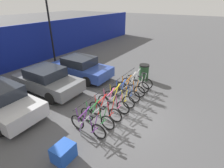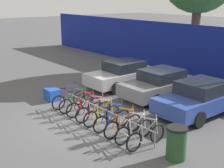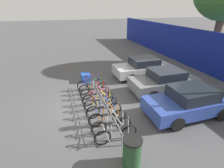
{
  "view_description": "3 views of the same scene",
  "coord_description": "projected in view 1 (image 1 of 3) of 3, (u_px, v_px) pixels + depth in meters",
  "views": [
    {
      "loc": [
        -5.77,
        -3.08,
        4.74
      ],
      "look_at": [
        0.61,
        0.9,
        1.08
      ],
      "focal_mm": 28.0,
      "sensor_mm": 36.0,
      "label": 1
    },
    {
      "loc": [
        9.57,
        -6.09,
        4.74
      ],
      "look_at": [
        0.16,
        1.42,
        1.33
      ],
      "focal_mm": 50.0,
      "sensor_mm": 36.0,
      "label": 2
    },
    {
      "loc": [
        7.96,
        -1.19,
        4.8
      ],
      "look_at": [
        -0.26,
        1.41,
        0.9
      ],
      "focal_mm": 28.0,
      "sensor_mm": 36.0,
      "label": 3
    }
  ],
  "objects": [
    {
      "name": "bicycle_pink",
      "position": [
        113.0,
        103.0,
        8.12
      ],
      "size": [
        0.68,
        1.71,
        1.05
      ],
      "rotation": [
        0.0,
        0.0,
        -0.05
      ],
      "color": "black",
      "rests_on": "ground"
    },
    {
      "name": "bicycle_silver",
      "position": [
        139.0,
        81.0,
        10.36
      ],
      "size": [
        0.68,
        1.71,
        1.05
      ],
      "rotation": [
        0.0,
        0.0,
        0.02
      ],
      "color": "black",
      "rests_on": "ground"
    },
    {
      "name": "bicycle_green",
      "position": [
        97.0,
        118.0,
        7.15
      ],
      "size": [
        0.68,
        1.71,
        1.05
      ],
      "rotation": [
        0.0,
        0.0,
        -0.01
      ],
      "color": "black",
      "rests_on": "ground"
    },
    {
      "name": "bicycle_white",
      "position": [
        135.0,
        84.0,
        9.92
      ],
      "size": [
        0.68,
        1.71,
        1.05
      ],
      "rotation": [
        0.0,
        0.0,
        0.06
      ],
      "color": "black",
      "rests_on": "ground"
    },
    {
      "name": "bicycle_yellow",
      "position": [
        119.0,
        98.0,
        8.53
      ],
      "size": [
        0.68,
        1.71,
        1.05
      ],
      "rotation": [
        0.0,
        0.0,
        -0.04
      ],
      "color": "black",
      "rests_on": "ground"
    },
    {
      "name": "bicycle_orange",
      "position": [
        130.0,
        88.0,
        9.49
      ],
      "size": [
        0.68,
        1.71,
        1.05
      ],
      "rotation": [
        0.0,
        0.0,
        0.07
      ],
      "color": "black",
      "rests_on": "ground"
    },
    {
      "name": "car_grey",
      "position": [
        47.0,
        80.0,
        9.71
      ],
      "size": [
        1.91,
        3.98,
        1.4
      ],
      "color": "slate",
      "rests_on": "ground"
    },
    {
      "name": "bicycle_purple",
      "position": [
        88.0,
        126.0,
        6.7
      ],
      "size": [
        0.68,
        1.71,
        1.05
      ],
      "rotation": [
        0.0,
        0.0,
        -0.0
      ],
      "color": "black",
      "rests_on": "ground"
    },
    {
      "name": "car_blue",
      "position": [
        81.0,
        68.0,
        11.49
      ],
      "size": [
        1.91,
        4.09,
        1.4
      ],
      "color": "#2D479E",
      "rests_on": "ground"
    },
    {
      "name": "ground_plane",
      "position": [
        122.0,
        115.0,
        7.95
      ],
      "size": [
        120.0,
        120.0,
        0.0
      ],
      "primitive_type": "plane",
      "color": "#4C4C4F"
    },
    {
      "name": "cargo_crate",
      "position": [
        64.0,
        153.0,
        5.65
      ],
      "size": [
        0.7,
        0.56,
        0.55
      ],
      "primitive_type": "cube",
      "color": "blue",
      "rests_on": "ground"
    },
    {
      "name": "trash_bin",
      "position": [
        144.0,
        72.0,
        11.22
      ],
      "size": [
        0.63,
        0.63,
        1.03
      ],
      "color": "#234728",
      "rests_on": "ground"
    },
    {
      "name": "lamp_post",
      "position": [
        49.0,
        17.0,
        13.27
      ],
      "size": [
        0.24,
        0.44,
        6.31
      ],
      "color": "black",
      "rests_on": "ground"
    },
    {
      "name": "bicycle_blue",
      "position": [
        125.0,
        93.0,
        9.01
      ],
      "size": [
        0.68,
        1.71,
        1.05
      ],
      "rotation": [
        0.0,
        0.0,
        0.02
      ],
      "color": "black",
      "rests_on": "ground"
    },
    {
      "name": "car_silver",
      "position": [
        1.0,
        102.0,
        7.67
      ],
      "size": [
        1.91,
        4.07,
        1.4
      ],
      "color": "#B7B7BC",
      "rests_on": "ground"
    },
    {
      "name": "bike_rack",
      "position": [
        116.0,
        95.0,
        8.54
      ],
      "size": [
        5.34,
        0.04,
        0.57
      ],
      "color": "gray",
      "rests_on": "ground"
    },
    {
      "name": "bicycle_red",
      "position": [
        105.0,
        111.0,
        7.6
      ],
      "size": [
        0.68,
        1.71,
        1.05
      ],
      "rotation": [
        0.0,
        0.0,
        -0.04
      ],
      "color": "black",
      "rests_on": "ground"
    }
  ]
}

